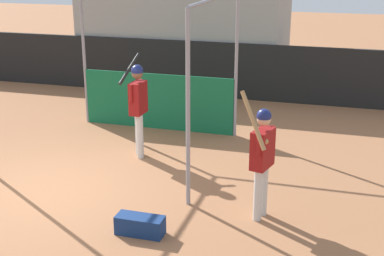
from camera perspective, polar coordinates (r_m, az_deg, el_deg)
ground_plane at (r=9.50m, az=-16.00°, el=-6.58°), size 60.00×60.00×0.00m
outfield_wall at (r=15.25m, az=-2.39°, el=6.51°), size 24.00×0.12×1.53m
bleacher_section at (r=16.66m, az=-0.55°, el=10.45°), size 5.95×3.20×3.21m
batting_cage at (r=11.42m, az=-4.88°, el=5.24°), size 3.66×3.60×3.15m
player_batter at (r=10.40m, az=-5.78°, el=2.85°), size 0.50×0.88×1.96m
player_waiting at (r=7.96m, az=7.49°, el=-2.73°), size 0.49×0.81×2.04m
equipment_bag at (r=7.85m, az=-5.56°, el=-10.28°), size 0.70×0.28×0.28m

